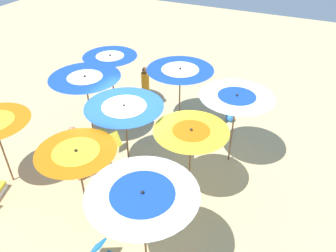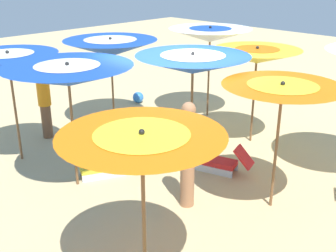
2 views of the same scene
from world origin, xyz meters
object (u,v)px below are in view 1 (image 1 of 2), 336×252
beach_umbrella_1 (180,75)px  beach_umbrella_7 (77,156)px  beach_umbrella_2 (110,61)px  beach_umbrella_3 (191,135)px  lounger_0 (108,138)px  beach_umbrella_4 (125,111)px  beachgoer_0 (146,87)px  beach_umbrella_6 (143,200)px  lounger_3 (127,179)px  beachgoer_1 (76,153)px  beach_ball (230,117)px  beach_umbrella_0 (236,101)px  beach_umbrella_5 (86,82)px

beach_umbrella_1 → beach_umbrella_7: size_ratio=1.03×
beach_umbrella_2 → beach_umbrella_3: beach_umbrella_2 is taller
beach_umbrella_1 → lounger_0: size_ratio=1.73×
beach_umbrella_4 → beachgoer_0: size_ratio=1.37×
beach_umbrella_6 → beach_umbrella_7: bearing=160.3°
lounger_3 → beachgoer_0: (-1.52, 4.03, 0.70)m
beach_umbrella_4 → beachgoer_1: size_ratio=1.27×
beach_umbrella_1 → beach_umbrella_4: 3.01m
beach_umbrella_3 → beach_umbrella_7: 2.83m
beach_umbrella_1 → beachgoer_1: beach_umbrella_1 is taller
beach_umbrella_6 → beach_ball: 7.03m
beach_umbrella_0 → beach_umbrella_3: size_ratio=1.08×
beach_umbrella_1 → beach_ball: size_ratio=6.97×
beachgoer_0 → beachgoer_1: bearing=-19.0°
beach_umbrella_3 → beach_umbrella_4: (-2.00, 0.10, 0.13)m
beach_umbrella_0 → lounger_0: bearing=-167.7°
beach_umbrella_0 → beachgoer_1: size_ratio=1.30×
beach_umbrella_0 → beach_umbrella_7: size_ratio=1.09×
beach_umbrella_2 → beach_ball: beach_umbrella_2 is taller
beach_umbrella_3 → beach_umbrella_6: bearing=-88.6°
beach_umbrella_2 → lounger_0: bearing=-64.6°
beach_umbrella_0 → beachgoer_1: beach_umbrella_0 is taller
beach_umbrella_4 → beach_umbrella_5: (-2.05, 1.03, -0.03)m
beach_umbrella_5 → beach_umbrella_6: size_ratio=0.93×
beach_umbrella_3 → beach_umbrella_6: 2.67m
beach_umbrella_1 → beach_umbrella_6: (1.69, -5.74, 0.29)m
lounger_0 → beach_ball: 4.57m
beachgoer_1 → beachgoer_0: bearing=-133.6°
beach_umbrella_1 → beachgoer_0: size_ratio=1.31×
beach_umbrella_3 → beach_ball: size_ratio=6.84×
beach_umbrella_4 → beach_umbrella_0: bearing=33.7°
beach_umbrella_3 → beachgoer_1: bearing=-165.1°
beach_umbrella_6 → lounger_3: (-1.80, 2.20, -2.09)m
beachgoer_0 → beach_ball: size_ratio=5.33×
lounger_3 → beachgoer_1: size_ratio=0.66×
beach_umbrella_2 → beachgoer_1: size_ratio=1.25×
beach_umbrella_2 → lounger_0: 2.83m
beach_umbrella_1 → beach_umbrella_3: beach_umbrella_1 is taller
beach_umbrella_0 → lounger_0: size_ratio=1.84×
beach_umbrella_5 → lounger_3: (2.32, -1.58, -1.90)m
beachgoer_1 → beach_ball: size_ratio=5.72×
beach_umbrella_7 → lounger_0: 3.59m
beach_umbrella_0 → beach_umbrella_2: bearing=168.0°
beach_ball → beach_umbrella_5: bearing=-144.5°
beach_umbrella_0 → beach_umbrella_5: (-4.69, -0.73, -0.07)m
beachgoer_0 → beach_ball: bearing=77.6°
beach_ball → beach_umbrella_2: bearing=-165.2°
beach_umbrella_7 → beach_ball: size_ratio=6.79×
beach_ball → lounger_0: bearing=-138.0°
beachgoer_0 → beach_umbrella_0: bearing=45.6°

